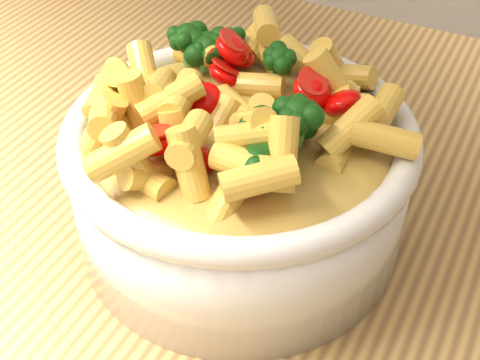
% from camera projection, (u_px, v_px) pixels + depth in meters
% --- Properties ---
extents(table, '(1.20, 0.80, 0.90)m').
position_uv_depth(table, '(329.00, 301.00, 0.65)').
color(table, tan).
rests_on(table, ground).
extents(serving_bowl, '(0.28, 0.28, 0.12)m').
position_uv_depth(serving_bowl, '(240.00, 179.00, 0.54)').
color(serving_bowl, silver).
rests_on(serving_bowl, table).
extents(pasta_salad, '(0.22, 0.22, 0.05)m').
position_uv_depth(pasta_salad, '(240.00, 102.00, 0.49)').
color(pasta_salad, gold).
rests_on(pasta_salad, serving_bowl).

